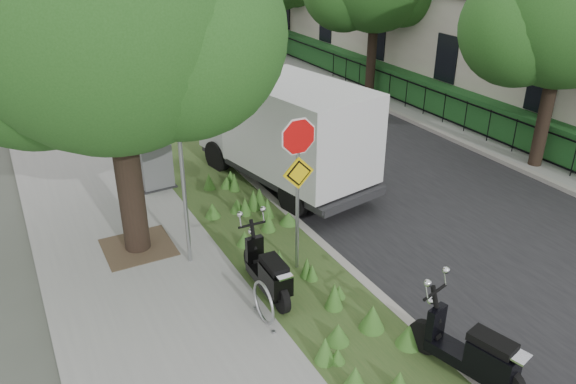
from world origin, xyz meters
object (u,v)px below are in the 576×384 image
Objects in this scene: sign_assembly at (298,165)px; scooter_far at (477,358)px; box_truck at (286,129)px; scooter_near at (270,278)px; utility_cabinet at (156,167)px.

scooter_far is (0.86, -3.91, -1.76)m from sign_assembly.
box_truck reaches higher than scooter_far.
scooter_far is 0.34× the size of box_truck.
scooter_near is at bearing 118.30° from scooter_far.
scooter_far is (1.76, -3.27, 0.02)m from scooter_near.
utility_cabinet is at bearing 104.32° from scooter_far.
sign_assembly is 5.38m from utility_cabinet.
scooter_near is at bearing -144.72° from sign_assembly.
scooter_far is 7.72m from box_truck.
box_truck is 4.78× the size of utility_cabinet.
scooter_near is at bearing -84.92° from utility_cabinet.
scooter_near is (-0.90, -0.64, -1.78)m from sign_assembly.
scooter_far is 1.62× the size of utility_cabinet.
scooter_near is 3.71m from scooter_far.
box_truck is at bearing 58.95° from scooter_near.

